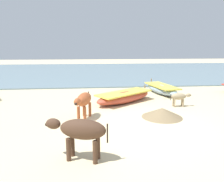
{
  "coord_description": "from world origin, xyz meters",
  "views": [
    {
      "loc": [
        -1.8,
        -7.55,
        2.86
      ],
      "look_at": [
        -0.74,
        3.5,
        0.6
      ],
      "focal_mm": 35.94,
      "sensor_mm": 36.0,
      "label": 1
    }
  ],
  "objects_px": {
    "fishing_boat_2": "(124,97)",
    "cow_adult_dark": "(81,131)",
    "cow_second_adult_rust": "(84,101)",
    "calf_far_dun": "(179,97)",
    "fishing_boat_1": "(162,89)"
  },
  "relations": [
    {
      "from": "fishing_boat_2",
      "to": "cow_adult_dark",
      "type": "relative_size",
      "value": 2.14
    },
    {
      "from": "cow_second_adult_rust",
      "to": "calf_far_dun",
      "type": "bearing_deg",
      "value": 124.44
    },
    {
      "from": "cow_adult_dark",
      "to": "calf_far_dun",
      "type": "height_order",
      "value": "cow_adult_dark"
    },
    {
      "from": "cow_adult_dark",
      "to": "cow_second_adult_rust",
      "type": "distance_m",
      "value": 3.22
    },
    {
      "from": "fishing_boat_1",
      "to": "cow_second_adult_rust",
      "type": "xyz_separation_m",
      "value": [
        -4.56,
        -4.42,
        0.47
      ]
    },
    {
      "from": "fishing_boat_1",
      "to": "cow_adult_dark",
      "type": "height_order",
      "value": "cow_adult_dark"
    },
    {
      "from": "calf_far_dun",
      "to": "cow_second_adult_rust",
      "type": "height_order",
      "value": "cow_second_adult_rust"
    },
    {
      "from": "fishing_boat_2",
      "to": "cow_second_adult_rust",
      "type": "relative_size",
      "value": 2.2
    },
    {
      "from": "fishing_boat_2",
      "to": "cow_second_adult_rust",
      "type": "distance_m",
      "value": 3.21
    },
    {
      "from": "fishing_boat_1",
      "to": "calf_far_dun",
      "type": "xyz_separation_m",
      "value": [
        -0.11,
        -2.99,
        0.19
      ]
    },
    {
      "from": "fishing_boat_1",
      "to": "calf_far_dun",
      "type": "relative_size",
      "value": 3.21
    },
    {
      "from": "fishing_boat_1",
      "to": "cow_adult_dark",
      "type": "bearing_deg",
      "value": 138.37
    },
    {
      "from": "fishing_boat_1",
      "to": "cow_adult_dark",
      "type": "distance_m",
      "value": 8.9
    },
    {
      "from": "fishing_boat_2",
      "to": "calf_far_dun",
      "type": "relative_size",
      "value": 3.42
    },
    {
      "from": "fishing_boat_1",
      "to": "fishing_boat_2",
      "type": "relative_size",
      "value": 0.94
    }
  ]
}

